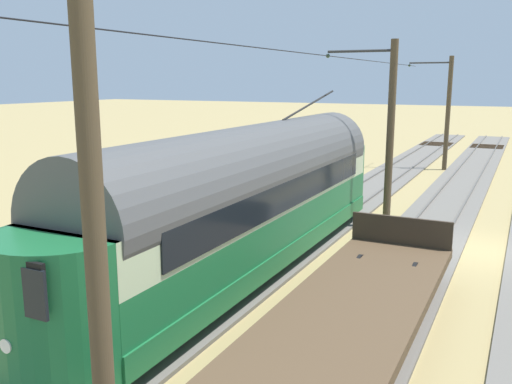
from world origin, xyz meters
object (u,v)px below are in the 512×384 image
catenary_pole_mid_far (90,240)px  catenary_pole_mid_near (388,132)px  flatcar_adjacent (338,326)px  catenary_pole_foreground (447,111)px  vintage_streetcar (252,195)px  spare_tie_stack (242,220)px

catenary_pole_mid_far → catenary_pole_mid_near: bearing=-90.0°
flatcar_adjacent → catenary_pole_foreground: size_ratio=1.71×
vintage_streetcar → catenary_pole_foreground: size_ratio=2.45×
flatcar_adjacent → catenary_pole_mid_near: (1.66, -10.79, 2.81)m
flatcar_adjacent → spare_tie_stack: (6.64, -8.52, -0.59)m
catenary_pole_mid_far → spare_tie_stack: bearing=-69.5°
vintage_streetcar → flatcar_adjacent: size_ratio=1.44×
vintage_streetcar → spare_tie_stack: vintage_streetcar is taller
flatcar_adjacent → catenary_pole_mid_far: (1.66, 4.78, 2.81)m
flatcar_adjacent → spare_tie_stack: flatcar_adjacent is taller
catenary_pole_mid_far → vintage_streetcar: bearing=-75.1°
vintage_streetcar → spare_tie_stack: 5.26m
vintage_streetcar → flatcar_adjacent: 6.15m
catenary_pole_mid_near → catenary_pole_mid_far: same height
vintage_streetcar → catenary_pole_foreground: bearing=-96.3°
vintage_streetcar → catenary_pole_mid_near: catenary_pole_mid_near is taller
catenary_pole_foreground → spare_tie_stack: size_ratio=2.93×
catenary_pole_mid_near → flatcar_adjacent: bearing=98.7°
catenary_pole_mid_far → flatcar_adjacent: bearing=-109.1°
flatcar_adjacent → catenary_pole_mid_far: catenary_pole_mid_far is taller
vintage_streetcar → catenary_pole_mid_near: size_ratio=2.45×
catenary_pole_mid_near → spare_tie_stack: (4.98, 2.27, -3.40)m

